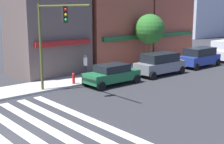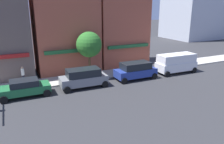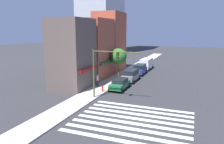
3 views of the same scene
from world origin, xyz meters
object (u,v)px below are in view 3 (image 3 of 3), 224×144
Objects in this scene: sedan_green at (120,84)px; street_tree at (118,57)px; suv_blue at (140,69)px; fire_hydrant at (102,88)px; suv_grey at (131,75)px; van_white at (146,64)px; pedestrian_white_shirt at (98,80)px; traffic_signal at (104,65)px.

sedan_green is 0.86× the size of street_tree.
suv_blue is 5.59× the size of fire_hydrant.
suv_grey is at bearing -12.07° from fire_hydrant.
street_tree is at bearing 60.49° from suv_grey.
fire_hydrant is (-2.38, 1.70, -0.23)m from sedan_green.
van_white is at bearing 0.59° from sedan_green.
pedestrian_white_shirt is 0.35× the size of street_tree.
suv_grey is 5.64× the size of fire_hydrant.
traffic_signal is 1.19× the size of street_tree.
suv_grey reaches higher than sedan_green.
suv_blue reaches higher than pedestrian_white_shirt.
street_tree is at bearing 165.98° from van_white.
traffic_signal is at bearing -168.52° from street_tree.
suv_blue is 2.66× the size of pedestrian_white_shirt.
traffic_signal is 6.06m from sedan_green.
suv_blue is at bearing -6.88° from fire_hydrant.
sedan_green is 0.94× the size of suv_blue.
fire_hydrant is (2.63, 1.39, -3.64)m from traffic_signal.
suv_grey is 6.52m from pedestrian_white_shirt.
street_tree is at bearing 11.48° from traffic_signal.
street_tree is (-4.45, 2.80, 2.80)m from suv_blue.
suv_blue reaches higher than sedan_green.
sedan_green is 5.25× the size of fire_hydrant.
van_white is at bearing -56.20° from pedestrian_white_shirt.
pedestrian_white_shirt reaches higher than sedan_green.
street_tree reaches higher than sedan_green.
pedestrian_white_shirt is at bearing 169.56° from van_white.
pedestrian_white_shirt is at bearing 173.67° from street_tree.
van_white is at bearing 1.58° from suv_grey.
pedestrian_white_shirt is 7.68m from street_tree.
suv_grey is at bearing -178.78° from van_white.
suv_grey is 11.97m from van_white.
suv_grey is at bearing 179.89° from suv_blue.
sedan_green is (5.01, -0.31, -3.41)m from traffic_signal.
sedan_green is 8.34m from street_tree.
sedan_green is at bearing -3.52° from traffic_signal.
sedan_green is 5.58m from suv_grey.
traffic_signal is 1.21× the size of van_white.
street_tree is (7.13, -0.79, 2.75)m from pedestrian_white_shirt.
street_tree reaches higher than van_white.
suv_blue reaches higher than fire_hydrant.
suv_grey is 1.01× the size of suv_blue.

